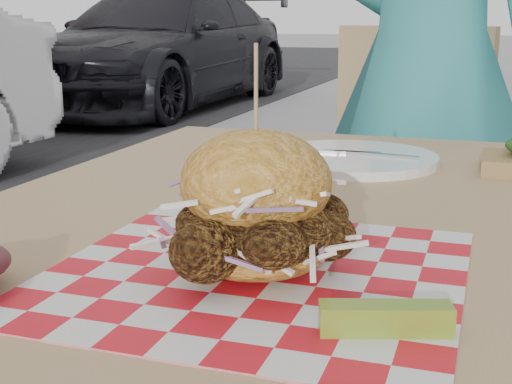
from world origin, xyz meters
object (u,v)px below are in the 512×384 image
at_px(patio_chair, 414,185).
at_px(sandwich, 256,211).
at_px(car_dark, 160,47).
at_px(patio_table, 295,282).
at_px(diner, 426,68).

height_order(patio_chair, sandwich, sandwich).
height_order(car_dark, patio_table, car_dark).
xyz_separation_m(car_dark, sandwich, (3.36, -6.70, 0.17)).
height_order(diner, patio_table, diner).
bearing_deg(diner, car_dark, -41.21).
relative_size(diner, sandwich, 8.50).
height_order(diner, sandwich, diner).
relative_size(car_dark, patio_chair, 4.65).
distance_m(car_dark, patio_table, 7.32).
height_order(car_dark, sandwich, car_dark).
distance_m(patio_table, patio_chair, 1.06).
height_order(patio_table, patio_chair, patio_chair).
xyz_separation_m(car_dark, patio_table, (3.34, -6.51, 0.03)).
height_order(car_dark, patio_chair, car_dark).
xyz_separation_m(diner, patio_chair, (-0.02, 0.02, -0.30)).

